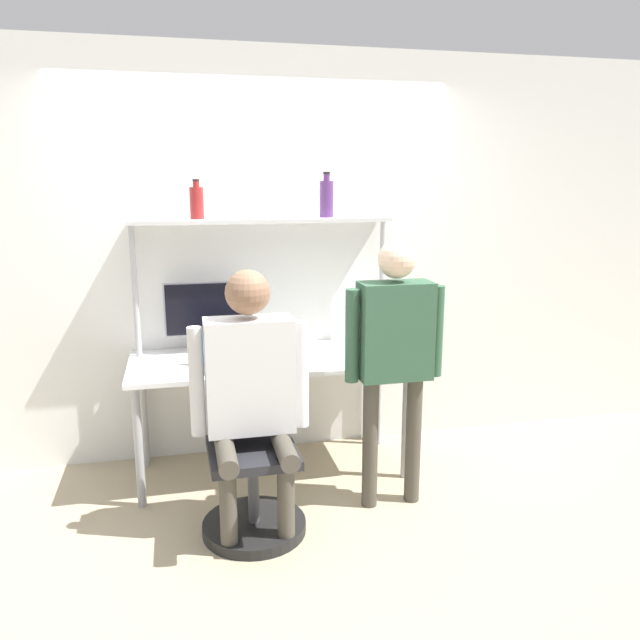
# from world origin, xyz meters

# --- Properties ---
(ground_plane) EXTENTS (12.00, 12.00, 0.00)m
(ground_plane) POSITION_xyz_m (0.00, 0.00, 0.00)
(ground_plane) COLOR tan
(wall_back) EXTENTS (8.00, 0.06, 2.70)m
(wall_back) POSITION_xyz_m (0.00, 0.77, 1.35)
(wall_back) COLOR white
(wall_back) RESTS_ON ground_plane
(desk) EXTENTS (1.74, 0.72, 0.76)m
(desk) POSITION_xyz_m (0.00, 0.38, 0.69)
(desk) COLOR white
(desk) RESTS_ON ground_plane
(shelf_unit) EXTENTS (1.66, 0.25, 1.63)m
(shelf_unit) POSITION_xyz_m (0.00, 0.60, 1.38)
(shelf_unit) COLOR silver
(shelf_unit) RESTS_ON ground_plane
(monitor) EXTENTS (0.51, 0.18, 0.47)m
(monitor) POSITION_xyz_m (-0.39, 0.59, 1.03)
(monitor) COLOR #B7B7BC
(monitor) RESTS_ON desk
(laptop) EXTENTS (0.33, 0.23, 0.23)m
(laptop) POSITION_xyz_m (-0.28, 0.25, 0.83)
(laptop) COLOR #333338
(laptop) RESTS_ON desk
(cell_phone) EXTENTS (0.07, 0.15, 0.01)m
(cell_phone) POSITION_xyz_m (-0.01, 0.18, 0.77)
(cell_phone) COLOR silver
(cell_phone) RESTS_ON desk
(office_chair) EXTENTS (0.56, 0.56, 0.94)m
(office_chair) POSITION_xyz_m (-0.21, -0.30, 0.29)
(office_chair) COLOR black
(office_chair) RESTS_ON ground_plane
(person_seated) EXTENTS (0.62, 0.48, 1.43)m
(person_seated) POSITION_xyz_m (-0.21, -0.34, 0.85)
(person_seated) COLOR #4C473D
(person_seated) RESTS_ON ground_plane
(person_standing) EXTENTS (0.57, 0.21, 1.55)m
(person_standing) POSITION_xyz_m (0.62, -0.21, 0.98)
(person_standing) COLOR #4C473D
(person_standing) RESTS_ON ground_plane
(bottle_red) EXTENTS (0.09, 0.09, 0.24)m
(bottle_red) POSITION_xyz_m (-0.41, 0.60, 1.73)
(bottle_red) COLOR maroon
(bottle_red) RESTS_ON shelf_unit
(bottle_purple) EXTENTS (0.09, 0.09, 0.29)m
(bottle_purple) POSITION_xyz_m (0.42, 0.60, 1.75)
(bottle_purple) COLOR #593372
(bottle_purple) RESTS_ON shelf_unit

